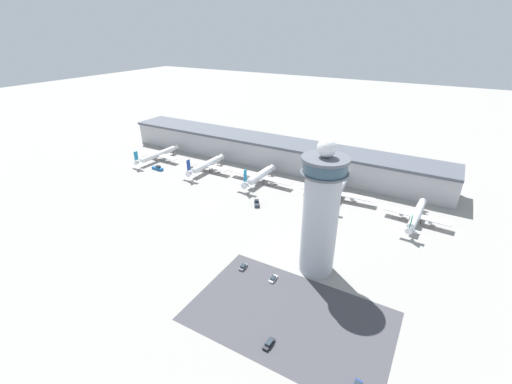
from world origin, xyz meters
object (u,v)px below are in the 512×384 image
control_tower (321,213)px  airplane_gate_charlie (259,176)px  airplane_gate_bravo (206,165)px  service_truck_catering (158,168)px  airplane_gate_echo (416,215)px  car_green_van (243,267)px  service_truck_fuel (257,203)px  car_white_wagon (273,279)px  airplane_gate_delta (337,193)px  car_grey_coupe (269,344)px  airplane_gate_alpha (158,155)px

control_tower → airplane_gate_charlie: bearing=134.5°
airplane_gate_bravo → service_truck_catering: 32.28m
control_tower → airplane_gate_echo: size_ratio=1.53×
airplane_gate_bravo → service_truck_catering: size_ratio=4.20×
airplane_gate_bravo → control_tower: bearing=-30.9°
car_green_van → service_truck_fuel: bearing=113.9°
airplane_gate_echo → service_truck_fuel: size_ratio=5.28×
service_truck_fuel → car_white_wagon: 58.74m
control_tower → airplane_gate_charlie: size_ratio=1.29×
control_tower → service_truck_catering: 135.03m
airplane_gate_delta → car_grey_coupe: bearing=-83.1°
airplane_gate_echo → service_truck_fuel: bearing=-163.5°
airplane_gate_echo → service_truck_fuel: 77.30m
airplane_gate_charlie → airplane_gate_echo: size_ratio=1.19×
airplane_gate_alpha → car_green_van: (113.60, -71.14, -3.42)m
airplane_gate_bravo → airplane_gate_delta: (85.20, 2.51, -0.09)m
control_tower → service_truck_fuel: 61.29m
airplane_gate_echo → airplane_gate_charlie: bearing=177.5°
airplane_gate_charlie → service_truck_catering: bearing=-167.2°
airplane_gate_echo → service_truck_catering: bearing=-175.7°
airplane_gate_charlie → service_truck_catering: airplane_gate_charlie is taller
control_tower → airplane_gate_delta: bearing=100.6°
airplane_gate_bravo → airplane_gate_alpha: bearing=-179.5°
car_white_wagon → car_grey_coupe: size_ratio=0.92×
car_white_wagon → airplane_gate_bravo: bearing=139.9°
control_tower → service_truck_catering: (-125.45, 43.98, -23.70)m
service_truck_catering → car_grey_coupe: size_ratio=1.72×
service_truck_catering → car_white_wagon: (114.32, -58.01, -0.51)m
service_truck_catering → service_truck_fuel: (80.08, -10.28, -0.04)m
airplane_gate_alpha → car_green_van: 134.08m
airplane_gate_bravo → service_truck_fuel: 56.58m
service_truck_fuel → car_green_van: 51.85m
airplane_gate_delta → car_white_wagon: 74.43m
airplane_gate_echo → car_green_van: size_ratio=7.86×
service_truck_fuel → car_white_wagon: (34.24, -47.72, -0.48)m
service_truck_catering → car_grey_coupe: bearing=-33.6°
service_truck_fuel → airplane_gate_alpha: bearing=165.6°
airplane_gate_delta → service_truck_fuel: (-34.12, -26.62, -3.12)m
airplane_gate_delta → service_truck_catering: airplane_gate_delta is taller
airplane_gate_delta → car_green_van: airplane_gate_delta is taller
airplane_gate_alpha → airplane_gate_echo: 166.63m
control_tower → car_green_van: (-24.32, -13.70, -24.15)m
service_truck_catering → car_green_van: 116.42m
airplane_gate_charlie → car_white_wagon: size_ratio=9.14×
airplane_gate_delta → car_green_van: 75.24m
airplane_gate_charlie → car_grey_coupe: (59.12, -99.40, -3.60)m
car_green_van → airplane_gate_delta: bearing=80.0°
airplane_gate_alpha → service_truck_fuel: airplane_gate_alpha is taller
car_grey_coupe → service_truck_fuel: bearing=122.1°
airplane_gate_charlie → car_grey_coupe: 115.71m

